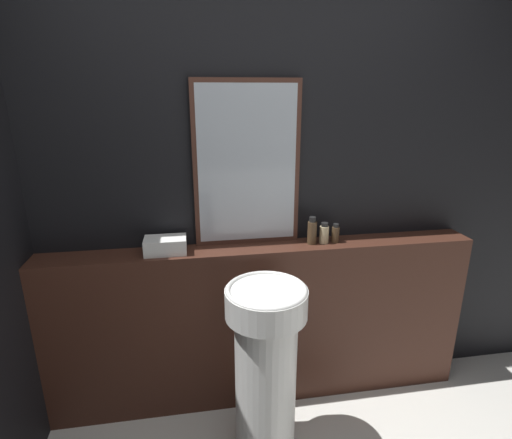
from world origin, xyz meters
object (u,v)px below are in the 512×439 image
at_px(towel_stack, 165,245).
at_px(shampoo_bottle, 312,231).
at_px(conditioner_bottle, 324,234).
at_px(mirror, 247,165).
at_px(lotion_bottle, 335,234).
at_px(pedestal_sink, 266,365).

bearing_deg(towel_stack, shampoo_bottle, 0.00).
bearing_deg(towel_stack, conditioner_bottle, 0.00).
bearing_deg(shampoo_bottle, towel_stack, 180.00).
bearing_deg(mirror, towel_stack, -169.83).
relative_size(conditioner_bottle, lotion_bottle, 1.09).
xyz_separation_m(pedestal_sink, mirror, (-0.02, 0.48, 0.93)).
relative_size(mirror, conditioner_bottle, 7.38).
bearing_deg(lotion_bottle, conditioner_bottle, 180.00).
distance_m(pedestal_sink, shampoo_bottle, 0.76).
relative_size(mirror, shampoo_bottle, 5.62).
xyz_separation_m(shampoo_bottle, lotion_bottle, (0.14, 0.00, -0.02)).
height_order(pedestal_sink, shampoo_bottle, shampoo_bottle).
bearing_deg(shampoo_bottle, mirror, 167.09).
bearing_deg(pedestal_sink, conditioner_bottle, 44.00).
xyz_separation_m(shampoo_bottle, conditioner_bottle, (0.07, 0.00, -0.02)).
height_order(towel_stack, shampoo_bottle, shampoo_bottle).
relative_size(towel_stack, shampoo_bottle, 1.39).
bearing_deg(pedestal_sink, shampoo_bottle, 49.52).
xyz_separation_m(pedestal_sink, lotion_bottle, (0.48, 0.40, 0.53)).
distance_m(pedestal_sink, lotion_bottle, 0.82).
height_order(mirror, conditioner_bottle, mirror).
bearing_deg(mirror, shampoo_bottle, -12.91).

